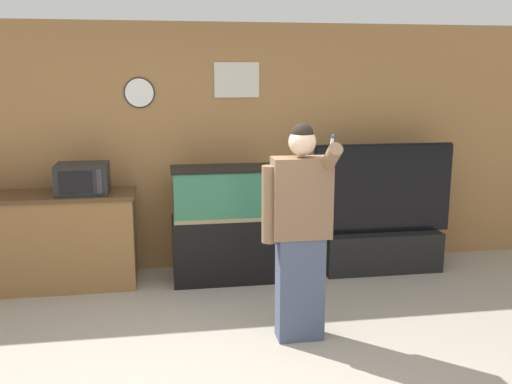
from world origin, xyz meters
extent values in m
cube|color=olive|center=(0.00, 2.57, 1.30)|extent=(10.00, 0.06, 2.60)
cube|color=beige|center=(0.38, 2.53, 2.01)|extent=(0.47, 0.02, 0.36)
cylinder|color=white|center=(-0.63, 2.53, 1.89)|extent=(0.29, 0.03, 0.29)
cylinder|color=black|center=(-0.63, 2.53, 1.89)|extent=(0.31, 0.01, 0.31)
cube|color=brown|center=(-1.54, 2.14, 0.45)|extent=(1.66, 0.53, 0.91)
cube|color=#48321C|center=(-1.54, 2.14, 0.93)|extent=(1.70, 0.57, 0.03)
cube|color=black|center=(-1.18, 2.11, 1.09)|extent=(0.49, 0.38, 0.29)
cube|color=black|center=(-1.22, 1.92, 1.09)|extent=(0.30, 0.01, 0.20)
cube|color=#2D2D33|center=(-1.01, 1.92, 1.09)|extent=(0.05, 0.01, 0.23)
cube|color=black|center=(0.18, 2.07, 0.33)|extent=(1.05, 0.47, 0.66)
cube|color=#937F5B|center=(0.18, 2.07, 0.68)|extent=(1.02, 0.45, 0.04)
cube|color=#2D6B4C|center=(0.18, 2.07, 0.91)|extent=(1.01, 0.45, 0.50)
cube|color=black|center=(0.18, 2.07, 1.16)|extent=(1.05, 0.47, 0.03)
cube|color=black|center=(1.87, 2.09, 0.21)|extent=(1.26, 0.40, 0.42)
cube|color=black|center=(1.87, 2.09, 0.89)|extent=(1.48, 0.05, 0.93)
cube|color=black|center=(1.87, 2.12, 0.89)|extent=(1.51, 0.01, 0.96)
cube|color=#424C66|center=(0.63, 0.66, 0.42)|extent=(0.36, 0.20, 0.84)
cube|color=brown|center=(0.63, 0.66, 1.15)|extent=(0.45, 0.22, 0.63)
sphere|color=beige|center=(0.63, 0.66, 1.58)|extent=(0.21, 0.21, 0.21)
sphere|color=black|center=(0.63, 0.66, 1.63)|extent=(0.17, 0.17, 0.17)
cylinder|color=brown|center=(0.38, 0.66, 1.11)|extent=(0.12, 0.12, 0.59)
cylinder|color=brown|center=(0.81, 0.53, 1.46)|extent=(0.11, 0.33, 0.27)
cylinder|color=white|center=(0.81, 0.51, 1.56)|extent=(0.02, 0.06, 0.11)
cylinder|color=#2856B2|center=(0.81, 0.49, 1.62)|extent=(0.02, 0.03, 0.05)
camera|label=1|loc=(-0.40, -3.48, 2.08)|focal=40.00mm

